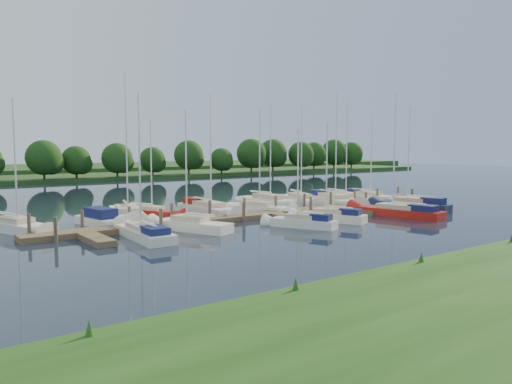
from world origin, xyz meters
TOP-DOWN VIEW (x-y plane):
  - ground at (0.00, 0.00)m, footprint 260.00×260.00m
  - dock at (0.00, 7.31)m, footprint 40.00×6.00m
  - mooring_pilings at (0.00, 8.43)m, footprint 38.24×2.84m
  - far_shore at (0.00, 75.00)m, footprint 180.00×30.00m
  - distant_hill at (0.00, 100.00)m, footprint 220.00×40.00m
  - treeline at (7.61, 62.21)m, footprint 145.17×9.65m
  - sailboat_n_0 at (-19.23, 12.40)m, footprint 3.75×7.60m
  - motorboat at (-13.45, 11.31)m, footprint 2.52×6.16m
  - sailboat_n_2 at (-10.56, 13.46)m, footprint 4.51×9.87m
  - sailboat_n_3 at (-8.40, 13.90)m, footprint 4.15×6.41m
  - sailboat_n_4 at (-3.35, 12.59)m, footprint 2.23×8.59m
  - sailboat_n_5 at (0.77, 10.78)m, footprint 4.10×7.46m
  - sailboat_n_6 at (4.69, 14.22)m, footprint 2.94×8.39m
  - sailboat_n_7 at (8.29, 13.45)m, footprint 4.04×8.23m
  - sailboat_n_8 at (11.18, 11.47)m, footprint 4.37×9.74m
  - sailboat_n_9 at (13.13, 11.76)m, footprint 2.71×8.89m
  - sailboat_n_10 at (17.34, 12.14)m, footprint 1.99×7.98m
  - sailboat_s_0 at (-12.97, 4.85)m, footprint 2.21×7.81m
  - sailboat_s_1 at (-9.06, 5.64)m, footprint 3.83×6.84m
  - sailboat_s_2 at (-1.65, 1.91)m, footprint 3.35×5.67m
  - sailboat_s_3 at (2.19, 2.81)m, footprint 3.62×6.20m
  - sailboat_s_4 at (9.00, 1.56)m, footprint 3.36×8.71m
  - sailboat_s_5 at (13.32, 3.26)m, footprint 3.11×7.89m

SIDE VIEW (x-z plane):
  - ground at x=0.00m, z-range 0.00..0.00m
  - dock at x=0.00m, z-range 0.00..0.40m
  - sailboat_n_3 at x=-8.40m, z-range -4.00..4.54m
  - sailboat_n_2 at x=-10.56m, z-range -5.90..6.45m
  - sailboat_n_5 at x=0.77m, z-range -4.55..5.10m
  - sailboat_n_0 at x=-19.23m, z-range -4.60..5.15m
  - sailboat_n_9 at x=13.13m, z-range -5.34..5.89m
  - sailboat_s_1 at x=-9.06m, z-range -4.23..4.79m
  - sailboat_n_7 at x=8.29m, z-range -5.01..5.57m
  - sailboat_n_6 at x=4.69m, z-range -5.07..5.64m
  - far_shore at x=0.00m, z-range 0.00..0.60m
  - sailboat_s_0 at x=-12.97m, z-range -4.60..5.21m
  - sailboat_n_10 at x=17.34m, z-range -4.75..5.36m
  - sailboat_s_4 at x=9.00m, z-range -5.14..5.77m
  - sailboat_s_2 at x=-1.65m, z-range -3.48..4.12m
  - sailboat_s_3 at x=2.19m, z-range -3.80..4.45m
  - sailboat_n_8 at x=11.18m, z-range -5.78..6.42m
  - sailboat_n_4 at x=-3.35m, z-range -5.16..5.81m
  - sailboat_s_5 at x=13.32m, z-range -4.74..5.43m
  - motorboat at x=-13.45m, z-range -0.50..1.21m
  - mooring_pilings at x=0.00m, z-range -0.40..1.60m
  - distant_hill at x=0.00m, z-range 0.00..1.40m
  - treeline at x=7.61m, z-range -0.06..8.20m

